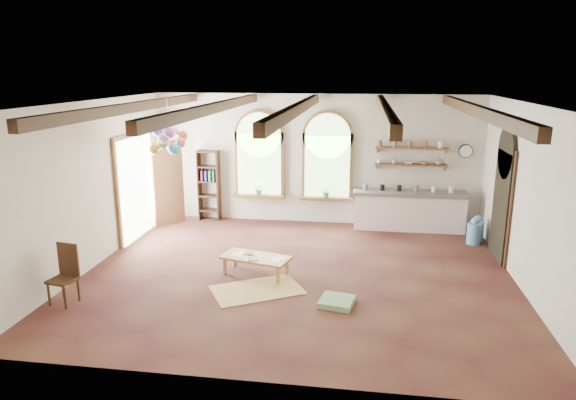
% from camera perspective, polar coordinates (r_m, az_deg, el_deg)
% --- Properties ---
extents(floor, '(8.00, 8.00, 0.00)m').
position_cam_1_polar(floor, '(9.82, 1.00, -8.23)').
color(floor, brown).
rests_on(floor, ground).
extents(ceiling_beams, '(6.20, 6.80, 0.18)m').
position_cam_1_polar(ceiling_beams, '(9.10, 1.09, 10.12)').
color(ceiling_beams, '#3A2112').
rests_on(ceiling_beams, ceiling).
extents(window_left, '(1.30, 0.28, 2.20)m').
position_cam_1_polar(window_left, '(12.86, -3.20, 4.74)').
color(window_left, brown).
rests_on(window_left, floor).
extents(window_right, '(1.30, 0.28, 2.20)m').
position_cam_1_polar(window_right, '(12.63, 4.40, 4.55)').
color(window_right, brown).
rests_on(window_right, floor).
extents(left_doorway, '(0.10, 1.90, 2.50)m').
position_cam_1_polar(left_doorway, '(12.22, -16.52, 1.36)').
color(left_doorway, brown).
rests_on(left_doorway, floor).
extents(right_doorway, '(0.10, 1.30, 2.40)m').
position_cam_1_polar(right_doorway, '(11.19, 22.59, -0.59)').
color(right_doorway, black).
rests_on(right_doorway, floor).
extents(kitchen_counter, '(2.68, 0.62, 0.94)m').
position_cam_1_polar(kitchen_counter, '(12.68, 13.27, -1.11)').
color(kitchen_counter, '#FFD8D8').
rests_on(kitchen_counter, floor).
extents(wall_shelf_lower, '(1.70, 0.24, 0.04)m').
position_cam_1_polar(wall_shelf_lower, '(12.63, 13.48, 3.81)').
color(wall_shelf_lower, brown).
rests_on(wall_shelf_lower, wall_back).
extents(wall_shelf_upper, '(1.70, 0.24, 0.04)m').
position_cam_1_polar(wall_shelf_upper, '(12.56, 13.59, 5.61)').
color(wall_shelf_upper, brown).
rests_on(wall_shelf_upper, wall_back).
extents(wall_clock, '(0.32, 0.04, 0.32)m').
position_cam_1_polar(wall_clock, '(12.81, 19.14, 5.15)').
color(wall_clock, black).
rests_on(wall_clock, wall_back).
extents(bookshelf, '(0.53, 0.32, 1.80)m').
position_cam_1_polar(bookshelf, '(13.22, -8.78, 1.62)').
color(bookshelf, '#3A2112').
rests_on(bookshelf, floor).
extents(coffee_table, '(1.38, 0.89, 0.36)m').
position_cam_1_polar(coffee_table, '(9.70, -3.61, -6.51)').
color(coffee_table, tan).
rests_on(coffee_table, floor).
extents(side_chair, '(0.46, 0.46, 0.99)m').
position_cam_1_polar(side_chair, '(9.34, -23.60, -8.81)').
color(side_chair, '#3A2112').
rests_on(side_chair, floor).
extents(floor_mat, '(1.79, 1.58, 0.02)m').
position_cam_1_polar(floor_mat, '(9.16, -3.46, -9.93)').
color(floor_mat, tan).
rests_on(floor_mat, floor).
extents(floor_cushion, '(0.63, 0.63, 0.09)m').
position_cam_1_polar(floor_cushion, '(8.66, 5.45, -11.17)').
color(floor_cushion, '#739B6B').
rests_on(floor_cushion, floor).
extents(water_jug_a, '(0.31, 0.31, 0.60)m').
position_cam_1_polar(water_jug_a, '(12.30, 20.22, -3.17)').
color(water_jug_a, '#609BCF').
rests_on(water_jug_a, floor).
extents(water_jug_b, '(0.32, 0.32, 0.61)m').
position_cam_1_polar(water_jug_b, '(12.09, 19.98, -3.42)').
color(water_jug_b, '#609BCF').
rests_on(water_jug_b, floor).
extents(balloon_cluster, '(0.72, 0.76, 1.14)m').
position_cam_1_polar(balloon_cluster, '(10.96, -13.11, 6.45)').
color(balloon_cluster, white).
rests_on(balloon_cluster, floor).
extents(table_book, '(0.17, 0.25, 0.02)m').
position_cam_1_polar(table_book, '(9.88, -4.85, -5.82)').
color(table_book, olive).
rests_on(table_book, coffee_table).
extents(tablet, '(0.24, 0.29, 0.01)m').
position_cam_1_polar(tablet, '(9.58, -3.93, -6.47)').
color(tablet, black).
rests_on(tablet, coffee_table).
extents(potted_plant_left, '(0.27, 0.23, 0.30)m').
position_cam_1_polar(potted_plant_left, '(12.91, -3.25, 1.24)').
color(potted_plant_left, '#598C4C').
rests_on(potted_plant_left, window_left).
extents(potted_plant_right, '(0.27, 0.23, 0.30)m').
position_cam_1_polar(potted_plant_right, '(12.69, 4.30, 0.99)').
color(potted_plant_right, '#598C4C').
rests_on(potted_plant_right, window_right).
extents(shelf_cup_a, '(0.12, 0.10, 0.10)m').
position_cam_1_polar(shelf_cup_a, '(12.57, 10.09, 4.26)').
color(shelf_cup_a, white).
rests_on(shelf_cup_a, wall_shelf_lower).
extents(shelf_cup_b, '(0.10, 0.10, 0.09)m').
position_cam_1_polar(shelf_cup_b, '(12.58, 11.68, 4.18)').
color(shelf_cup_b, beige).
rests_on(shelf_cup_b, wall_shelf_lower).
extents(shelf_bowl_a, '(0.22, 0.22, 0.05)m').
position_cam_1_polar(shelf_bowl_a, '(12.61, 13.27, 4.03)').
color(shelf_bowl_a, beige).
rests_on(shelf_bowl_a, wall_shelf_lower).
extents(shelf_bowl_b, '(0.20, 0.20, 0.06)m').
position_cam_1_polar(shelf_bowl_b, '(12.65, 14.85, 3.98)').
color(shelf_bowl_b, '#8C664C').
rests_on(shelf_bowl_b, wall_shelf_lower).
extents(shelf_vase, '(0.18, 0.18, 0.19)m').
position_cam_1_polar(shelf_vase, '(12.68, 16.44, 4.20)').
color(shelf_vase, slate).
rests_on(shelf_vase, wall_shelf_lower).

